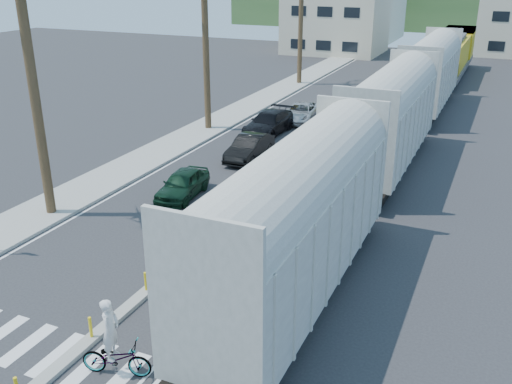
{
  "coord_description": "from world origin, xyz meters",
  "views": [
    {
      "loc": [
        10.7,
        -12.45,
        10.97
      ],
      "look_at": [
        1.65,
        7.93,
        2.0
      ],
      "focal_mm": 40.0,
      "sensor_mm": 36.0,
      "label": 1
    }
  ],
  "objects": [
    {
      "name": "ground",
      "position": [
        0.0,
        0.0,
        0.0
      ],
      "size": [
        140.0,
        140.0,
        0.0
      ],
      "primitive_type": "plane",
      "color": "#28282B",
      "rests_on": "ground"
    },
    {
      "name": "sidewalk",
      "position": [
        -8.5,
        25.0,
        0.07
      ],
      "size": [
        3.0,
        90.0,
        0.15
      ],
      "primitive_type": "cube",
      "color": "gray",
      "rests_on": "ground"
    },
    {
      "name": "rails",
      "position": [
        5.0,
        28.0,
        0.03
      ],
      "size": [
        1.56,
        100.0,
        0.06
      ],
      "color": "black",
      "rests_on": "ground"
    },
    {
      "name": "median",
      "position": [
        0.0,
        19.96,
        0.09
      ],
      "size": [
        0.45,
        60.0,
        0.85
      ],
      "color": "gray",
      "rests_on": "ground"
    },
    {
      "name": "crosswalk",
      "position": [
        0.0,
        -2.0,
        0.01
      ],
      "size": [
        14.0,
        2.2,
        0.01
      ],
      "primitive_type": "cube",
      "color": "silver",
      "rests_on": "ground"
    },
    {
      "name": "lane_markings",
      "position": [
        -2.15,
        25.0,
        0.0
      ],
      "size": [
        9.42,
        90.0,
        0.01
      ],
      "color": "silver",
      "rests_on": "ground"
    },
    {
      "name": "freight_train",
      "position": [
        5.0,
        24.51,
        2.91
      ],
      "size": [
        3.0,
        60.94,
        5.85
      ],
      "color": "#A6A498",
      "rests_on": "ground"
    },
    {
      "name": "buildings",
      "position": [
        -6.41,
        71.66,
        4.36
      ],
      "size": [
        38.0,
        27.0,
        10.0
      ],
      "color": "beige",
      "rests_on": "ground"
    },
    {
      "name": "car_lead",
      "position": [
        -3.49,
        10.41,
        0.69
      ],
      "size": [
        2.43,
        4.35,
        1.37
      ],
      "primitive_type": "imported",
      "rotation": [
        0.0,
        0.0,
        0.1
      ],
      "color": "black",
      "rests_on": "ground"
    },
    {
      "name": "car_second",
      "position": [
        -2.87,
        17.15,
        0.73
      ],
      "size": [
        1.66,
        4.47,
        1.46
      ],
      "primitive_type": "imported",
      "rotation": [
        0.0,
        0.0,
        0.01
      ],
      "color": "black",
      "rests_on": "ground"
    },
    {
      "name": "car_third",
      "position": [
        -3.98,
        22.76,
        0.76
      ],
      "size": [
        2.58,
        5.44,
        1.53
      ],
      "primitive_type": "imported",
      "rotation": [
        0.0,
        0.0,
        -0.04
      ],
      "color": "black",
      "rests_on": "ground"
    },
    {
      "name": "car_rear",
      "position": [
        -3.1,
        26.86,
        0.66
      ],
      "size": [
        2.92,
        5.08,
        1.32
      ],
      "primitive_type": "imported",
      "rotation": [
        0.0,
        0.0,
        0.08
      ],
      "color": "#B3B6B9",
      "rests_on": "ground"
    },
    {
      "name": "cyclist",
      "position": [
        1.67,
        -1.94,
        0.77
      ],
      "size": [
        1.73,
        2.41,
        2.44
      ],
      "rotation": [
        0.0,
        0.0,
        1.83
      ],
      "color": "#9EA0A5",
      "rests_on": "ground"
    }
  ]
}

